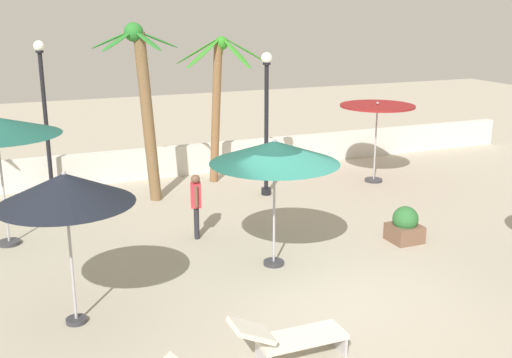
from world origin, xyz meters
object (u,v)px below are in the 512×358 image
at_px(patio_umbrella_1, 275,153).
at_px(planter, 405,226).
at_px(palm_tree_0, 144,94).
at_px(palm_tree_2, 218,90).
at_px(patio_umbrella_3, 377,112).
at_px(lamp_post_1, 45,111).
at_px(lounge_chair_1, 288,337).
at_px(lamp_post_0, 266,117).
at_px(patio_umbrella_4, 65,189).
at_px(guest_0, 196,200).

relative_size(patio_umbrella_1, planter, 3.22).
bearing_deg(patio_umbrella_1, palm_tree_0, 104.68).
xyz_separation_m(palm_tree_0, palm_tree_2, (2.53, 1.19, -0.16)).
bearing_deg(patio_umbrella_3, lamp_post_1, 165.15).
distance_m(palm_tree_2, lounge_chair_1, 10.73).
relative_size(palm_tree_0, lamp_post_0, 1.20).
height_order(palm_tree_2, lamp_post_0, palm_tree_2).
xyz_separation_m(patio_umbrella_4, palm_tree_0, (2.76, 6.48, 0.60)).
bearing_deg(lamp_post_1, patio_umbrella_3, -14.85).
bearing_deg(palm_tree_2, patio_umbrella_3, -23.38).
distance_m(patio_umbrella_1, planter, 3.97).
height_order(patio_umbrella_3, planter, patio_umbrella_3).
bearing_deg(patio_umbrella_3, palm_tree_0, 173.99).
bearing_deg(guest_0, lamp_post_0, 41.69).
distance_m(patio_umbrella_3, guest_0, 7.20).
relative_size(patio_umbrella_4, guest_0, 1.76).
bearing_deg(palm_tree_0, patio_umbrella_4, -113.05).
bearing_deg(palm_tree_2, guest_0, -115.22).
bearing_deg(lamp_post_1, patio_umbrella_4, -91.99).
xyz_separation_m(palm_tree_2, lounge_chair_1, (-2.39, -10.16, -2.46)).
distance_m(patio_umbrella_4, lamp_post_1, 8.26).
bearing_deg(lamp_post_1, lamp_post_0, -23.60).
relative_size(palm_tree_0, guest_0, 3.16).
height_order(lamp_post_1, planter, lamp_post_1).
bearing_deg(patio_umbrella_3, patio_umbrella_1, -139.42).
distance_m(patio_umbrella_1, palm_tree_2, 6.79).
distance_m(palm_tree_0, lounge_chair_1, 9.34).
xyz_separation_m(patio_umbrella_3, lounge_chair_1, (-6.86, -8.23, -1.80)).
bearing_deg(palm_tree_2, palm_tree_0, -154.77).
xyz_separation_m(patio_umbrella_1, palm_tree_0, (-1.44, 5.49, 0.57)).
xyz_separation_m(patio_umbrella_4, planter, (7.58, 1.07, -2.04)).
height_order(lamp_post_0, planter, lamp_post_0).
bearing_deg(patio_umbrella_1, patio_umbrella_4, -166.79).
bearing_deg(palm_tree_2, lamp_post_0, -68.33).
bearing_deg(patio_umbrella_3, planter, -114.92).
xyz_separation_m(patio_umbrella_3, patio_umbrella_4, (-9.75, -5.74, 0.22)).
distance_m(lamp_post_0, planter, 5.26).
bearing_deg(palm_tree_0, palm_tree_2, 25.23).
height_order(guest_0, planter, guest_0).
xyz_separation_m(lamp_post_1, guest_0, (2.87, -5.11, -1.50)).
relative_size(lounge_chair_1, guest_0, 1.19).
bearing_deg(lamp_post_0, planter, -71.95).
distance_m(palm_tree_2, planter, 7.42).
xyz_separation_m(lamp_post_0, planter, (1.52, -4.66, -1.91)).
height_order(palm_tree_2, planter, palm_tree_2).
bearing_deg(planter, patio_umbrella_1, -178.57).
bearing_deg(patio_umbrella_1, lamp_post_0, 68.54).
height_order(patio_umbrella_4, planter, patio_umbrella_4).
xyz_separation_m(patio_umbrella_1, lounge_chair_1, (-1.30, -3.48, -2.05)).
height_order(palm_tree_2, lounge_chair_1, palm_tree_2).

